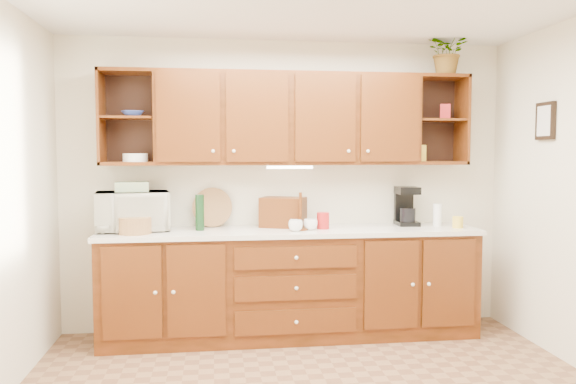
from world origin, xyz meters
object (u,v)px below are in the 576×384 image
object	(u,v)px
bread_box	(283,212)
coffee_maker	(406,207)
microwave	(133,211)
potted_plant	(448,52)

from	to	relation	value
bread_box	coffee_maker	world-z (taller)	coffee_maker
microwave	potted_plant	bearing A→B (deg)	-8.79
potted_plant	microwave	bearing A→B (deg)	179.95
microwave	potted_plant	distance (m)	3.09
coffee_maker	potted_plant	bearing A→B (deg)	-6.42
microwave	coffee_maker	distance (m)	2.42
microwave	potted_plant	xyz separation A→B (m)	(2.76, -0.00, 1.39)
coffee_maker	potted_plant	world-z (taller)	potted_plant
bread_box	coffee_maker	bearing A→B (deg)	24.87
coffee_maker	microwave	bearing A→B (deg)	-175.07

